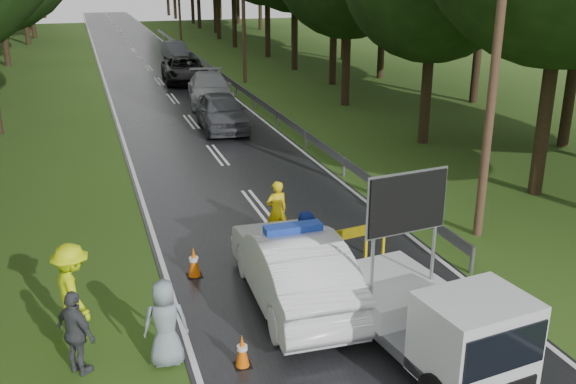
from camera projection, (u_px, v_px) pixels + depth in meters
name	position (u px, v px, depth m)	size (l,w,h in m)	color
ground	(328.00, 296.00, 14.44)	(160.00, 160.00, 0.00)	#2A4914
road	(159.00, 82.00, 41.37)	(7.00, 140.00, 0.02)	black
guardrail	(216.00, 71.00, 41.96)	(0.12, 60.06, 0.70)	gray
utility_pole_near	(497.00, 49.00, 16.07)	(1.40, 0.24, 10.00)	#492F22
utility_pole_mid	(243.00, 0.00, 39.40)	(1.40, 0.24, 10.00)	#492F22
police_sedan	(293.00, 267.00, 13.94)	(1.92, 5.11, 1.83)	white
work_truck	(435.00, 319.00, 11.70)	(2.38, 4.46, 3.40)	gray
barrier	(339.00, 241.00, 15.25)	(2.67, 0.48, 1.11)	yellow
officer	(277.00, 211.00, 17.19)	(0.60, 0.40, 1.66)	yellow
civilian	(308.00, 251.00, 14.49)	(0.91, 0.71, 1.88)	#172F97
bystander_left	(73.00, 292.00, 12.55)	(1.29, 0.74, 1.99)	#D9F50D
bystander_mid	(76.00, 333.00, 11.45)	(0.96, 0.40, 1.64)	#43444B
bystander_right	(165.00, 323.00, 11.71)	(0.83, 0.54, 1.70)	gray
queue_car_first	(221.00, 112.00, 28.96)	(1.95, 4.84, 1.65)	#3F4046
queue_car_second	(210.00, 89.00, 34.55)	(2.25, 5.53, 1.61)	#9C9DA3
queue_car_third	(185.00, 70.00, 40.91)	(2.63, 5.70, 1.58)	black
queue_car_fourth	(175.00, 51.00, 51.01)	(1.50, 4.31, 1.42)	#46494E
cone_near_left	(242.00, 351.00, 11.78)	(0.32, 0.32, 0.67)	black
cone_center	(289.00, 258.00, 15.51)	(0.33, 0.33, 0.70)	black
cone_far	(295.00, 238.00, 16.57)	(0.37, 0.37, 0.77)	black
cone_left_mid	(194.00, 262.00, 15.21)	(0.36, 0.36, 0.77)	black
cone_right	(387.00, 203.00, 19.10)	(0.33, 0.33, 0.71)	black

